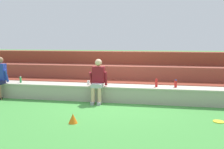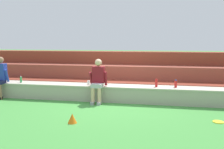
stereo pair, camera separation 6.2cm
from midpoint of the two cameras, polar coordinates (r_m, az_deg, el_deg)
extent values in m
plane|color=#428E3D|center=(7.52, 0.10, -6.72)|extent=(80.00, 80.00, 0.00)
cube|color=#A8A08E|center=(7.74, 0.48, -4.40)|extent=(9.19, 0.59, 0.49)
cube|color=#BCB39F|center=(7.70, 0.48, -2.71)|extent=(9.23, 0.63, 0.04)
cube|color=maroon|center=(8.52, 1.38, -3.26)|extent=(12.26, 0.70, 0.49)
cube|color=brown|center=(9.16, 2.04, -0.91)|extent=(12.26, 0.70, 0.98)
cube|color=brown|center=(9.81, 2.61, 1.12)|extent=(12.26, 0.70, 1.47)
cube|color=#23389E|center=(8.85, -24.82, 0.56)|extent=(0.32, 0.20, 0.54)
sphere|color=#996B4C|center=(8.82, -24.97, 3.10)|extent=(0.21, 0.21, 0.21)
cylinder|color=#23389E|center=(8.74, -23.71, -0.28)|extent=(0.08, 0.19, 0.43)
cylinder|color=#DBAD89|center=(7.37, -4.74, -5.07)|extent=(0.11, 0.11, 0.49)
cylinder|color=#DBAD89|center=(7.32, -3.20, -5.14)|extent=(0.11, 0.11, 0.49)
cube|color=#99999E|center=(7.38, -4.81, -6.70)|extent=(0.10, 0.22, 0.08)
cube|color=#99999E|center=(7.33, -3.26, -6.79)|extent=(0.10, 0.22, 0.08)
cube|color=#B2B2B7|center=(7.41, -3.74, -2.59)|extent=(0.33, 0.33, 0.12)
cube|color=maroon|center=(7.54, -3.42, -0.05)|extent=(0.37, 0.20, 0.50)
sphere|color=#DBAD89|center=(7.50, -3.44, 2.82)|extent=(0.22, 0.22, 0.22)
cylinder|color=maroon|center=(7.60, -5.17, -0.87)|extent=(0.08, 0.23, 0.42)
cylinder|color=maroon|center=(7.49, -1.70, -0.97)|extent=(0.08, 0.14, 0.43)
cylinder|color=green|center=(8.74, -20.83, -1.18)|extent=(0.06, 0.06, 0.19)
cylinder|color=white|center=(8.73, -20.87, -0.50)|extent=(0.04, 0.04, 0.02)
cylinder|color=red|center=(7.56, 10.12, -1.98)|extent=(0.08, 0.08, 0.23)
cylinder|color=red|center=(7.54, 10.15, -1.04)|extent=(0.05, 0.05, 0.02)
cylinder|color=red|center=(7.61, 14.48, -2.13)|extent=(0.08, 0.08, 0.21)
cylinder|color=blue|center=(7.59, 14.52, -1.27)|extent=(0.05, 0.05, 0.02)
cylinder|color=white|center=(7.86, -5.76, -1.91)|extent=(0.09, 0.09, 0.13)
cylinder|color=yellow|center=(6.35, 23.46, -10.08)|extent=(0.26, 0.26, 0.02)
cone|color=orange|center=(5.81, -9.45, -10.13)|extent=(0.21, 0.21, 0.23)
camera|label=1|loc=(0.03, -90.23, -0.03)|focal=39.00mm
camera|label=2|loc=(0.03, 89.77, 0.03)|focal=39.00mm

